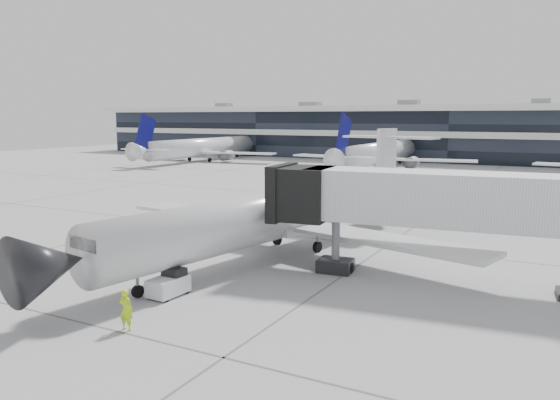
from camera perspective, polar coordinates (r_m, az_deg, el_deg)
The scene contains 10 objects.
ground at distance 42.54m, azimuth -2.02°, elevation -3.39°, with size 220.00×220.00×0.00m, color #97989A.
terminal at distance 119.86m, azimuth 18.17°, elevation 6.40°, with size 170.00×22.00×10.00m, color black.
bg_jet_left at distance 112.69m, azimuth -7.80°, elevation 4.09°, with size 32.00×40.00×9.60m, color white, non-canonical shape.
bg_jet_center at distance 95.86m, azimuth 10.46°, elevation 3.23°, with size 32.00×40.00×9.60m, color white, non-canonical shape.
regional_jet at distance 35.84m, azimuth 0.55°, elevation -1.26°, with size 27.43×34.19×7.93m.
jet_bridge at distance 29.94m, azimuth 18.97°, elevation -0.14°, with size 19.45×5.66×6.24m.
ramp_worker at distance 24.20m, azimuth -15.79°, elevation -10.96°, with size 0.65×0.43×1.79m, color #B9E818.
baggage_tug at distance 28.24m, azimuth -11.50°, elevation -8.59°, with size 1.34×2.15×1.33m.
traffic_cone at distance 48.13m, azimuth -4.24°, elevation -1.65°, with size 0.48×0.48×0.58m.
far_tug at distance 68.37m, azimuth -0.09°, elevation 1.77°, with size 1.66×2.44×1.44m.
Camera 1 is at (20.92, -35.96, 8.91)m, focal length 35.00 mm.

